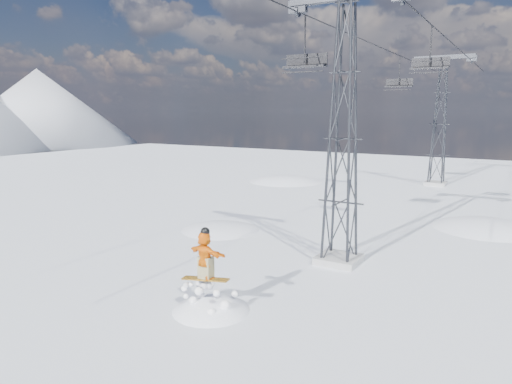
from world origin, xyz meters
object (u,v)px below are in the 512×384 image
at_px(lift_tower_near, 343,139).
at_px(lift_tower_far, 440,125).
at_px(snowboarder_jump, 212,355).
at_px(lift_chair_near, 305,62).

relative_size(lift_tower_near, lift_tower_far, 1.00).
relative_size(lift_tower_near, snowboarder_jump, 1.65).
distance_m(lift_tower_near, lift_tower_far, 25.00).
bearing_deg(snowboarder_jump, lift_tower_far, 86.46).
xyz_separation_m(lift_tower_near, lift_chair_near, (-2.20, 0.85, 3.38)).
relative_size(snowboarder_jump, lift_chair_near, 2.77).
distance_m(lift_tower_far, snowboarder_jump, 32.75).
relative_size(lift_tower_near, lift_chair_near, 4.58).
height_order(lift_tower_far, snowboarder_jump, lift_tower_far).
xyz_separation_m(lift_tower_far, snowboarder_jump, (-1.97, -31.91, -7.10)).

